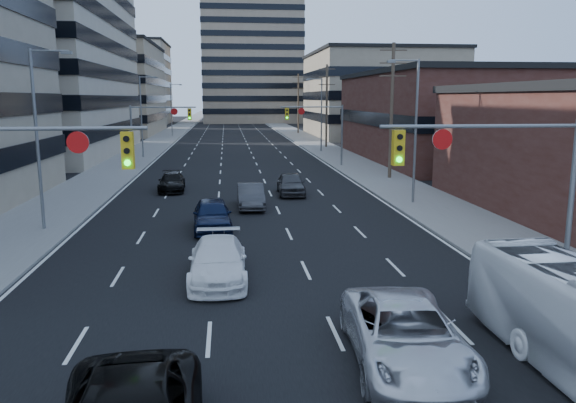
{
  "coord_description": "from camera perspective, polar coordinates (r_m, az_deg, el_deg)",
  "views": [
    {
      "loc": [
        -1.2,
        -8.94,
        6.68
      ],
      "look_at": [
        1.43,
        15.07,
        2.2
      ],
      "focal_mm": 35.0,
      "sensor_mm": 36.0,
      "label": 1
    }
  ],
  "objects": [
    {
      "name": "sedan_blue",
      "position": [
        28.82,
        -7.71,
        -1.36
      ],
      "size": [
        2.12,
        4.8,
        1.6
      ],
      "primitive_type": "imported",
      "rotation": [
        0.0,
        0.0,
        0.05
      ],
      "color": "#0C1633",
      "rests_on": "ground"
    },
    {
      "name": "streetlight_left_mid",
      "position": [
        64.61,
        -14.55,
        8.73
      ],
      "size": [
        2.03,
        0.22,
        9.0
      ],
      "color": "slate",
      "rests_on": "ground"
    },
    {
      "name": "sedan_black_far",
      "position": [
        41.52,
        -11.72,
        1.95
      ],
      "size": [
        2.03,
        4.61,
        1.32
      ],
      "primitive_type": "imported",
      "rotation": [
        0.0,
        0.0,
        0.04
      ],
      "color": "black",
      "rests_on": "ground"
    },
    {
      "name": "sidewalk_right",
      "position": [
        139.67,
        -1.04,
        7.8
      ],
      "size": [
        5.0,
        300.0,
        0.15
      ],
      "primitive_type": "cube",
      "color": "slate",
      "rests_on": "ground"
    },
    {
      "name": "bg_block_left",
      "position": [
        151.37,
        -16.78,
        11.33
      ],
      "size": [
        24.0,
        24.0,
        20.0
      ],
      "primitive_type": "cube",
      "color": "#ADA089",
      "rests_on": "ground"
    },
    {
      "name": "office_right_far",
      "position": [
        100.42,
        9.03,
        10.56
      ],
      "size": [
        22.0,
        28.0,
        14.0
      ],
      "primitive_type": "cube",
      "color": "gray",
      "rests_on": "ground"
    },
    {
      "name": "utility_pole_midblock",
      "position": [
        76.13,
        3.95,
        9.8
      ],
      "size": [
        2.2,
        0.28,
        11.0
      ],
      "color": "#4C3D2D",
      "rests_on": "ground"
    },
    {
      "name": "silver_suv",
      "position": [
        14.82,
        11.82,
        -13.06
      ],
      "size": [
        3.13,
        6.02,
        1.62
      ],
      "primitive_type": "imported",
      "rotation": [
        0.0,
        0.0,
        -0.08
      ],
      "color": "silver",
      "rests_on": "ground"
    },
    {
      "name": "signal_far_right",
      "position": [
        54.71,
        3.13,
        8.0
      ],
      "size": [
        6.09,
        0.33,
        6.0
      ],
      "color": "slate",
      "rests_on": "ground"
    },
    {
      "name": "streetlight_right_near",
      "position": [
        35.88,
        12.63,
        7.66
      ],
      "size": [
        2.03,
        0.22,
        9.0
      ],
      "color": "slate",
      "rests_on": "ground"
    },
    {
      "name": "streetlight_left_near",
      "position": [
        30.39,
        -23.91,
        6.55
      ],
      "size": [
        2.03,
        0.22,
        9.0
      ],
      "color": "slate",
      "rests_on": "ground"
    },
    {
      "name": "bg_block_right",
      "position": [
        142.85,
        7.3,
        10.15
      ],
      "size": [
        22.0,
        22.0,
        12.0
      ],
      "primitive_type": "cube",
      "color": "gray",
      "rests_on": "ground"
    },
    {
      "name": "signal_near_right",
      "position": [
        19.16,
        20.67,
        2.77
      ],
      "size": [
        6.59,
        0.33,
        6.0
      ],
      "color": "slate",
      "rests_on": "ground"
    },
    {
      "name": "white_van",
      "position": [
        21.01,
        -7.13,
        -5.98
      ],
      "size": [
        2.09,
        5.14,
        1.49
      ],
      "primitive_type": "imported",
      "rotation": [
        0.0,
        0.0,
        -0.0
      ],
      "color": "white",
      "rests_on": "ground"
    },
    {
      "name": "utility_pole_distant",
      "position": [
        105.8,
        1.04,
        10.02
      ],
      "size": [
        2.2,
        0.28,
        11.0
      ],
      "color": "#4C3D2D",
      "rests_on": "ground"
    },
    {
      "name": "sedan_grey_center",
      "position": [
        34.46,
        -3.81,
        0.56
      ],
      "size": [
        1.57,
        4.49,
        1.48
      ],
      "primitive_type": "imported",
      "rotation": [
        0.0,
        0.0,
        0.0
      ],
      "color": "#38383B",
      "rests_on": "ground"
    },
    {
      "name": "signal_far_left",
      "position": [
        54.38,
        -13.21,
        7.73
      ],
      "size": [
        6.09,
        0.33,
        6.0
      ],
      "color": "slate",
      "rests_on": "ground"
    },
    {
      "name": "utility_pole_block",
      "position": [
        46.9,
        10.49,
        9.23
      ],
      "size": [
        2.2,
        0.28,
        11.0
      ],
      "color": "#4C3D2D",
      "rests_on": "ground"
    },
    {
      "name": "office_left_far",
      "position": [
        111.31,
        -18.4,
        10.66
      ],
      "size": [
        20.0,
        30.0,
        16.0
      ],
      "primitive_type": "cube",
      "color": "gray",
      "rests_on": "ground"
    },
    {
      "name": "sidewalk_left",
      "position": [
        139.48,
        -10.57,
        7.62
      ],
      "size": [
        5.0,
        300.0,
        0.15
      ],
      "primitive_type": "cube",
      "color": "slate",
      "rests_on": "ground"
    },
    {
      "name": "sedan_grey_right",
      "position": [
        39.12,
        0.29,
        1.82
      ],
      "size": [
        1.98,
        4.6,
        1.55
      ],
      "primitive_type": "imported",
      "rotation": [
        0.0,
        0.0,
        -0.03
      ],
      "color": "#3A3A3D",
      "rests_on": "ground"
    },
    {
      "name": "storefront_right_mid",
      "position": [
        64.14,
        17.06,
        8.1
      ],
      "size": [
        20.0,
        30.0,
        9.0
      ],
      "primitive_type": "cube",
      "color": "#472119",
      "rests_on": "ground"
    },
    {
      "name": "streetlight_left_far",
      "position": [
        99.37,
        -11.68,
        9.36
      ],
      "size": [
        2.03,
        0.22,
        9.0
      ],
      "color": "slate",
      "rests_on": "ground"
    },
    {
      "name": "road_surface",
      "position": [
        139.1,
        -5.8,
        7.71
      ],
      "size": [
        18.0,
        300.0,
        0.02
      ],
      "primitive_type": "cube",
      "color": "black",
      "rests_on": "ground"
    },
    {
      "name": "apartment_tower",
      "position": [
        160.66,
        -3.82,
        18.47
      ],
      "size": [
        26.0,
        26.0,
        58.0
      ],
      "primitive_type": "cube",
      "color": "gray",
      "rests_on": "ground"
    },
    {
      "name": "streetlight_right_far",
      "position": [
        69.92,
        3.29,
        9.16
      ],
      "size": [
        2.03,
        0.22,
        9.0
      ],
      "color": "slate",
      "rests_on": "ground"
    },
    {
      "name": "signal_near_left",
      "position": [
        18.21,
        -26.3,
        1.99
      ],
      "size": [
        6.59,
        0.33,
        6.0
      ],
      "color": "slate",
      "rests_on": "ground"
    }
  ]
}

